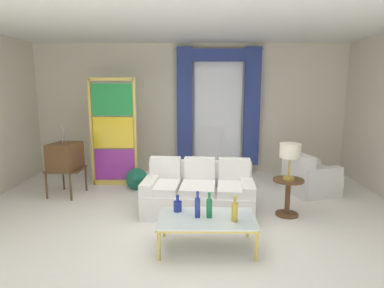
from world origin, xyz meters
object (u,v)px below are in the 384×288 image
Objects in this scene: bottle_amber_squat at (198,206)px; stained_glass_divider at (113,135)px; bottle_crystal_tall at (209,207)px; bottle_ruby_flask at (178,205)px; vintage_tv at (65,157)px; couch_white_long at (199,193)px; table_lamp_brass at (290,152)px; coffee_table at (207,220)px; bottle_blue_decanter at (235,211)px; armchair_white at (309,179)px; round_side_table at (288,194)px; peacock_figurine at (136,180)px.

bottle_amber_squat is 3.19m from stained_glass_divider.
bottle_crystal_tall is 0.46m from bottle_ruby_flask.
couch_white_long is at bearing -17.06° from vintage_tv.
coffee_table is at bearing -140.86° from table_lamp_brass.
bottle_blue_decanter is at bearing -36.35° from vintage_tv.
stained_glass_divider is at bearing 39.95° from vintage_tv.
coffee_table is 3.30m from stained_glass_divider.
bottle_ruby_flask is 1.99m from table_lamp_brass.
armchair_white is at bearing 44.94° from bottle_amber_squat.
stained_glass_divider is 3.86× the size of table_lamp_brass.
couch_white_long is 1.42m from round_side_table.
couch_white_long is 2.63m from vintage_tv.
bottle_blue_decanter is 0.78m from bottle_ruby_flask.
armchair_white reaches higher than bottle_ruby_flask.
peacock_figurine is (-3.34, 0.11, -0.07)m from armchair_white.
vintage_tv is at bearing 162.94° from couch_white_long.
coffee_table is (0.09, -1.27, 0.07)m from couch_white_long.
bottle_crystal_tall reaches higher than bottle_blue_decanter.
vintage_tv reaches higher than round_side_table.
stained_glass_divider reaches higher than bottle_ruby_flask.
round_side_table is (3.90, -0.95, -0.37)m from vintage_tv.
bottle_crystal_tall is 3.30m from vintage_tv.
table_lamp_brass reaches higher than peacock_figurine.
stained_glass_divider is at bearing 124.68° from bottle_crystal_tall.
vintage_tv is 1.05m from stained_glass_divider.
stained_glass_divider is (0.76, 0.64, 0.33)m from vintage_tv.
couch_white_long is 5.32× the size of bottle_amber_squat.
stained_glass_divider is (-3.84, 0.51, 0.77)m from armchair_white.
bottle_blue_decanter is (0.42, -1.38, 0.24)m from couch_white_long.
peacock_figurine is at bearing 124.62° from bottle_blue_decanter.
table_lamp_brass is at bearing 0.00° from round_side_table.
bottle_crystal_tall reaches higher than bottle_ruby_flask.
bottle_ruby_flask reaches higher than round_side_table.
vintage_tv is at bearing 140.28° from bottle_ruby_flask.
coffee_table is 2.63m from peacock_figurine.
armchair_white is (4.60, 0.13, -0.44)m from vintage_tv.
bottle_crystal_tall is at bearing 158.72° from bottle_blue_decanter.
stained_glass_divider is at bearing 153.08° from round_side_table.
bottle_ruby_flask is (-0.26, 0.19, -0.06)m from bottle_amber_squat.
table_lamp_brass is at bearing -26.92° from stained_glass_divider.
vintage_tv is 2.36× the size of table_lamp_brass.
couch_white_long is at bearing 106.98° from bottle_blue_decanter.
bottle_amber_squat reaches higher than bottle_crystal_tall.
vintage_tv reaches higher than bottle_blue_decanter.
bottle_crystal_tall is 0.58× the size of table_lamp_brass.
round_side_table is at bearing -24.44° from peacock_figurine.
round_side_table is at bearing 36.38° from bottle_amber_squat.
couch_white_long is 2.30m from armchair_white.
coffee_table is 1.83m from table_lamp_brass.
bottle_ruby_flask reaches higher than peacock_figurine.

